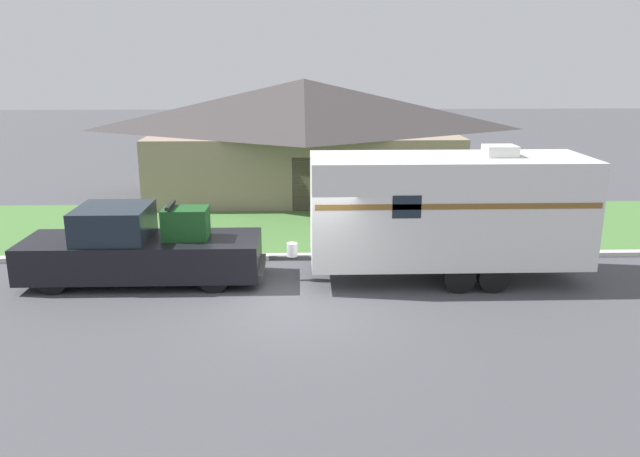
# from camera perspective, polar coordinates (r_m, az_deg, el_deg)

# --- Properties ---
(ground_plane) EXTENTS (120.00, 120.00, 0.00)m
(ground_plane) POSITION_cam_1_polar(r_m,az_deg,el_deg) (14.82, -1.33, -7.28)
(ground_plane) COLOR #47474C
(curb_strip) EXTENTS (80.00, 0.30, 0.14)m
(curb_strip) POSITION_cam_1_polar(r_m,az_deg,el_deg) (18.32, -1.45, -2.58)
(curb_strip) COLOR beige
(curb_strip) RESTS_ON ground_plane
(lawn_strip) EXTENTS (80.00, 7.00, 0.03)m
(lawn_strip) POSITION_cam_1_polar(r_m,az_deg,el_deg) (21.84, -1.53, 0.22)
(lawn_strip) COLOR #477538
(lawn_strip) RESTS_ON ground_plane
(house_across_street) EXTENTS (13.47, 7.79, 4.88)m
(house_across_street) POSITION_cam_1_polar(r_m,az_deg,el_deg) (27.07, -1.45, 8.57)
(house_across_street) COLOR gray
(house_across_street) RESTS_ON ground_plane
(pickup_truck) EXTENTS (6.21, 2.03, 2.09)m
(pickup_truck) POSITION_cam_1_polar(r_m,az_deg,el_deg) (16.93, -16.13, -1.81)
(pickup_truck) COLOR black
(pickup_truck) RESTS_ON ground_plane
(travel_trailer) EXTENTS (8.22, 2.47, 3.55)m
(travel_trailer) POSITION_cam_1_polar(r_m,az_deg,el_deg) (16.58, 11.58, 1.76)
(travel_trailer) COLOR black
(travel_trailer) RESTS_ON ground_plane
(mailbox) EXTENTS (0.48, 0.20, 1.34)m
(mailbox) POSITION_cam_1_polar(r_m,az_deg,el_deg) (19.60, 14.79, 1.00)
(mailbox) COLOR brown
(mailbox) RESTS_ON ground_plane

